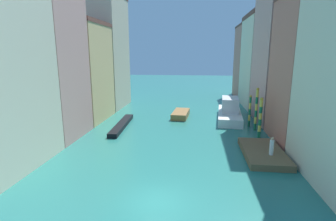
{
  "coord_description": "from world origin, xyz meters",
  "views": [
    {
      "loc": [
        2.34,
        -14.46,
        9.1
      ],
      "look_at": [
        -1.63,
        20.13,
        1.5
      ],
      "focal_mm": 27.52,
      "sensor_mm": 36.0,
      "label": 1
    }
  ],
  "objects_px": {
    "gondola_black": "(122,125)",
    "person_on_dock": "(272,147)",
    "mooring_pole_2": "(250,111)",
    "motorboat_0": "(181,114)",
    "vaporetto_white": "(230,112)",
    "waterfront_dock": "(263,153)",
    "mooring_pole_0": "(260,117)",
    "mooring_pole_1": "(256,109)"
  },
  "relations": [
    {
      "from": "gondola_black",
      "to": "person_on_dock",
      "type": "bearing_deg",
      "value": -29.37
    },
    {
      "from": "mooring_pole_2",
      "to": "gondola_black",
      "type": "bearing_deg",
      "value": -172.63
    },
    {
      "from": "motorboat_0",
      "to": "vaporetto_white",
      "type": "bearing_deg",
      "value": -5.08
    },
    {
      "from": "person_on_dock",
      "to": "gondola_black",
      "type": "xyz_separation_m",
      "value": [
        -16.04,
        9.03,
        -1.04
      ]
    },
    {
      "from": "waterfront_dock",
      "to": "person_on_dock",
      "type": "bearing_deg",
      "value": -71.6
    },
    {
      "from": "waterfront_dock",
      "to": "mooring_pole_2",
      "type": "xyz_separation_m",
      "value": [
        0.59,
        9.99,
        1.8
      ]
    },
    {
      "from": "mooring_pole_2",
      "to": "motorboat_0",
      "type": "height_order",
      "value": "mooring_pole_2"
    },
    {
      "from": "mooring_pole_0",
      "to": "mooring_pole_1",
      "type": "xyz_separation_m",
      "value": [
        0.18,
        2.96,
        0.33
      ]
    },
    {
      "from": "mooring_pole_1",
      "to": "mooring_pole_2",
      "type": "xyz_separation_m",
      "value": [
        -0.43,
        1.58,
        -0.58
      ]
    },
    {
      "from": "vaporetto_white",
      "to": "motorboat_0",
      "type": "bearing_deg",
      "value": 174.92
    },
    {
      "from": "gondola_black",
      "to": "mooring_pole_1",
      "type": "bearing_deg",
      "value": 1.78
    },
    {
      "from": "mooring_pole_0",
      "to": "motorboat_0",
      "type": "relative_size",
      "value": 0.84
    },
    {
      "from": "gondola_black",
      "to": "mooring_pole_0",
      "type": "bearing_deg",
      "value": -8.4
    },
    {
      "from": "mooring_pole_2",
      "to": "mooring_pole_0",
      "type": "bearing_deg",
      "value": -86.82
    },
    {
      "from": "vaporetto_white",
      "to": "gondola_black",
      "type": "xyz_separation_m",
      "value": [
        -14.19,
        -5.67,
        -0.85
      ]
    },
    {
      "from": "mooring_pole_1",
      "to": "gondola_black",
      "type": "distance_m",
      "value": 16.86
    },
    {
      "from": "vaporetto_white",
      "to": "gondola_black",
      "type": "relative_size",
      "value": 1.07
    },
    {
      "from": "mooring_pole_1",
      "to": "vaporetto_white",
      "type": "bearing_deg",
      "value": 115.75
    },
    {
      "from": "waterfront_dock",
      "to": "mooring_pole_2",
      "type": "distance_m",
      "value": 10.17
    },
    {
      "from": "vaporetto_white",
      "to": "motorboat_0",
      "type": "xyz_separation_m",
      "value": [
        -7.04,
        0.63,
        -0.69
      ]
    },
    {
      "from": "mooring_pole_2",
      "to": "motorboat_0",
      "type": "bearing_deg",
      "value": 155.22
    },
    {
      "from": "person_on_dock",
      "to": "gondola_black",
      "type": "height_order",
      "value": "person_on_dock"
    },
    {
      "from": "waterfront_dock",
      "to": "vaporetto_white",
      "type": "bearing_deg",
      "value": 96.18
    },
    {
      "from": "waterfront_dock",
      "to": "mooring_pole_0",
      "type": "height_order",
      "value": "mooring_pole_0"
    },
    {
      "from": "waterfront_dock",
      "to": "mooring_pole_0",
      "type": "distance_m",
      "value": 5.88
    },
    {
      "from": "person_on_dock",
      "to": "mooring_pole_1",
      "type": "xyz_separation_m",
      "value": [
        0.64,
        9.55,
        1.36
      ]
    },
    {
      "from": "mooring_pole_0",
      "to": "gondola_black",
      "type": "height_order",
      "value": "mooring_pole_0"
    },
    {
      "from": "waterfront_dock",
      "to": "gondola_black",
      "type": "height_order",
      "value": "waterfront_dock"
    },
    {
      "from": "mooring_pole_0",
      "to": "motorboat_0",
      "type": "height_order",
      "value": "mooring_pole_0"
    },
    {
      "from": "mooring_pole_0",
      "to": "mooring_pole_1",
      "type": "bearing_deg",
      "value": 86.59
    },
    {
      "from": "mooring_pole_2",
      "to": "gondola_black",
      "type": "relative_size",
      "value": 0.42
    },
    {
      "from": "vaporetto_white",
      "to": "mooring_pole_0",
      "type": "bearing_deg",
      "value": -74.1
    },
    {
      "from": "mooring_pole_2",
      "to": "motorboat_0",
      "type": "relative_size",
      "value": 0.75
    },
    {
      "from": "person_on_dock",
      "to": "mooring_pole_2",
      "type": "height_order",
      "value": "mooring_pole_2"
    },
    {
      "from": "waterfront_dock",
      "to": "gondola_black",
      "type": "distance_m",
      "value": 17.54
    },
    {
      "from": "person_on_dock",
      "to": "mooring_pole_2",
      "type": "xyz_separation_m",
      "value": [
        0.21,
        11.13,
        0.78
      ]
    },
    {
      "from": "mooring_pole_1",
      "to": "mooring_pole_2",
      "type": "relative_size",
      "value": 1.28
    },
    {
      "from": "person_on_dock",
      "to": "mooring_pole_2",
      "type": "relative_size",
      "value": 0.39
    },
    {
      "from": "mooring_pole_1",
      "to": "motorboat_0",
      "type": "distance_m",
      "value": 11.36
    },
    {
      "from": "gondola_black",
      "to": "mooring_pole_2",
      "type": "bearing_deg",
      "value": 7.37
    },
    {
      "from": "mooring_pole_1",
      "to": "gondola_black",
      "type": "xyz_separation_m",
      "value": [
        -16.68,
        -0.52,
        -2.4
      ]
    },
    {
      "from": "vaporetto_white",
      "to": "mooring_pole_1",
      "type": "bearing_deg",
      "value": -64.25
    }
  ]
}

